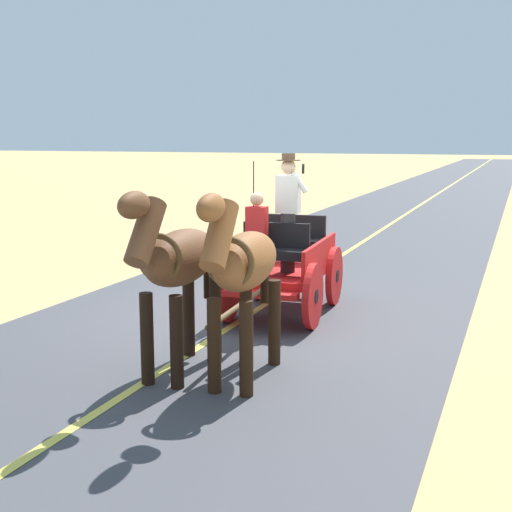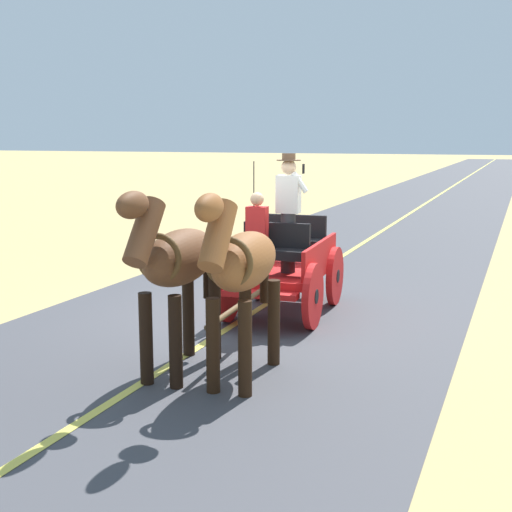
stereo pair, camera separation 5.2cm
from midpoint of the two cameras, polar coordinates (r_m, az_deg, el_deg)
ground_plane at (r=10.72m, az=-0.65°, el=-4.92°), size 200.00×200.00×0.00m
road_surface at (r=10.71m, az=-0.65°, el=-4.90°), size 6.46×160.00×0.01m
road_centre_stripe at (r=10.71m, az=-0.65°, el=-4.87°), size 0.12×160.00×0.00m
horse_drawn_carriage at (r=10.62m, az=2.09°, el=-0.55°), size 1.55×4.52×2.50m
horse_near_side at (r=7.57m, az=-1.31°, el=-0.88°), size 0.67×2.13×2.21m
horse_off_side at (r=7.86m, az=-6.73°, el=-0.55°), size 0.61×2.13×2.21m
traffic_cone at (r=14.45m, az=-7.08°, el=-0.10°), size 0.32×0.32×0.50m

